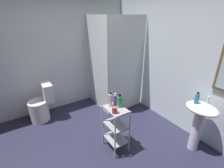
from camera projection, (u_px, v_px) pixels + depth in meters
ground_plane at (90, 161)px, 2.41m from camera, size 4.20×4.20×0.02m
wall_back at (182, 61)px, 2.82m from camera, size 4.20×0.14×2.50m
wall_left at (47, 54)px, 3.33m from camera, size 0.10×4.20×2.50m
shower_stall at (113, 86)px, 3.78m from camera, size 0.92×0.92×2.00m
pedestal_sink at (199, 118)px, 2.42m from camera, size 0.46×0.37×0.81m
sink_faucet at (208, 99)px, 2.36m from camera, size 0.03×0.03×0.10m
toilet at (41, 106)px, 3.25m from camera, size 0.37×0.49×0.76m
storage_cart at (116, 125)px, 2.48m from camera, size 0.38×0.28×0.74m
hand_soap_bottle at (197, 98)px, 2.34m from camera, size 0.06×0.06×0.17m
conditioner_bottle_purple at (115, 100)px, 2.44m from camera, size 0.06×0.06×0.19m
body_wash_bottle_green at (120, 101)px, 2.37m from camera, size 0.07×0.07×0.21m
lotion_bottle_white at (110, 100)px, 2.39m from camera, size 0.06×0.06×0.24m
rinse_cup at (115, 110)px, 2.24m from camera, size 0.07×0.07×0.09m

